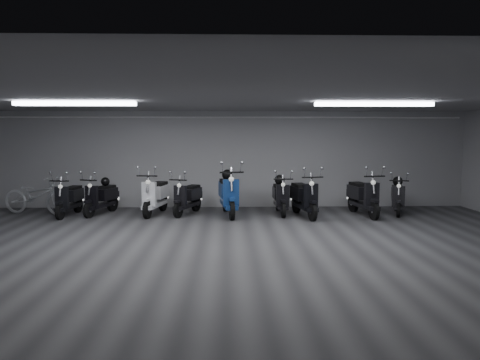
{
  "coord_description": "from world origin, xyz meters",
  "views": [
    {
      "loc": [
        0.02,
        -8.13,
        2.12
      ],
      "look_at": [
        0.32,
        2.5,
        1.05
      ],
      "focal_mm": 33.67,
      "sensor_mm": 36.0,
      "label": 1
    }
  ],
  "objects_px": {
    "scooter_2": "(155,189)",
    "bicycle": "(36,191)",
    "scooter_4": "(228,188)",
    "helmet_0": "(398,181)",
    "scooter_9": "(398,192)",
    "scooter_0": "(69,193)",
    "scooter_7": "(304,191)",
    "scooter_8": "(364,190)",
    "helmet_2": "(280,180)",
    "scooter_1": "(101,192)",
    "scooter_3": "(187,192)",
    "helmet_1": "(105,182)",
    "scooter_5": "(281,191)",
    "helmet_3": "(227,175)"
  },
  "relations": [
    {
      "from": "scooter_2",
      "to": "bicycle",
      "type": "distance_m",
      "value": 3.2
    },
    {
      "from": "scooter_4",
      "to": "helmet_0",
      "type": "xyz_separation_m",
      "value": [
        4.6,
        0.3,
        0.12
      ]
    },
    {
      "from": "scooter_2",
      "to": "scooter_9",
      "type": "xyz_separation_m",
      "value": [
        6.47,
        -0.1,
        -0.09
      ]
    },
    {
      "from": "scooter_0",
      "to": "scooter_7",
      "type": "bearing_deg",
      "value": 2.09
    },
    {
      "from": "scooter_0",
      "to": "bicycle",
      "type": "bearing_deg",
      "value": 166.68
    },
    {
      "from": "scooter_7",
      "to": "scooter_8",
      "type": "xyz_separation_m",
      "value": [
        1.58,
        0.11,
        0.01
      ]
    },
    {
      "from": "scooter_8",
      "to": "helmet_2",
      "type": "bearing_deg",
      "value": 157.77
    },
    {
      "from": "scooter_1",
      "to": "scooter_3",
      "type": "distance_m",
      "value": 2.3
    },
    {
      "from": "scooter_8",
      "to": "helmet_1",
      "type": "bearing_deg",
      "value": 166.59
    },
    {
      "from": "helmet_1",
      "to": "scooter_4",
      "type": "bearing_deg",
      "value": -7.62
    },
    {
      "from": "scooter_2",
      "to": "scooter_5",
      "type": "relative_size",
      "value": 1.09
    },
    {
      "from": "scooter_7",
      "to": "scooter_8",
      "type": "bearing_deg",
      "value": -6.25
    },
    {
      "from": "helmet_3",
      "to": "scooter_5",
      "type": "bearing_deg",
      "value": -4.86
    },
    {
      "from": "scooter_7",
      "to": "helmet_1",
      "type": "height_order",
      "value": "scooter_7"
    },
    {
      "from": "scooter_8",
      "to": "helmet_0",
      "type": "height_order",
      "value": "scooter_8"
    },
    {
      "from": "bicycle",
      "to": "helmet_1",
      "type": "relative_size",
      "value": 8.13
    },
    {
      "from": "scooter_3",
      "to": "helmet_1",
      "type": "xyz_separation_m",
      "value": [
        -2.23,
        0.27,
        0.26
      ]
    },
    {
      "from": "scooter_4",
      "to": "scooter_1",
      "type": "bearing_deg",
      "value": 169.01
    },
    {
      "from": "scooter_1",
      "to": "helmet_3",
      "type": "bearing_deg",
      "value": 18.86
    },
    {
      "from": "scooter_0",
      "to": "scooter_3",
      "type": "relative_size",
      "value": 1.0
    },
    {
      "from": "scooter_0",
      "to": "scooter_7",
      "type": "relative_size",
      "value": 0.9
    },
    {
      "from": "scooter_4",
      "to": "bicycle",
      "type": "height_order",
      "value": "scooter_4"
    },
    {
      "from": "scooter_4",
      "to": "scooter_3",
      "type": "bearing_deg",
      "value": 163.71
    },
    {
      "from": "scooter_4",
      "to": "helmet_1",
      "type": "distance_m",
      "value": 3.36
    },
    {
      "from": "helmet_0",
      "to": "bicycle",
      "type": "bearing_deg",
      "value": 179.71
    },
    {
      "from": "scooter_8",
      "to": "bicycle",
      "type": "relative_size",
      "value": 0.96
    },
    {
      "from": "scooter_4",
      "to": "bicycle",
      "type": "relative_size",
      "value": 1.05
    },
    {
      "from": "scooter_4",
      "to": "scooter_5",
      "type": "height_order",
      "value": "scooter_4"
    },
    {
      "from": "scooter_3",
      "to": "bicycle",
      "type": "bearing_deg",
      "value": -161.25
    },
    {
      "from": "scooter_2",
      "to": "scooter_4",
      "type": "xyz_separation_m",
      "value": [
        1.94,
        -0.19,
        0.07
      ]
    },
    {
      "from": "scooter_7",
      "to": "helmet_3",
      "type": "distance_m",
      "value": 2.09
    },
    {
      "from": "scooter_1",
      "to": "scooter_7",
      "type": "xyz_separation_m",
      "value": [
        5.35,
        -0.48,
        0.07
      ]
    },
    {
      "from": "bicycle",
      "to": "helmet_3",
      "type": "relative_size",
      "value": 6.76
    },
    {
      "from": "helmet_1",
      "to": "helmet_3",
      "type": "bearing_deg",
      "value": -2.96
    },
    {
      "from": "scooter_5",
      "to": "helmet_2",
      "type": "distance_m",
      "value": 0.37
    },
    {
      "from": "helmet_3",
      "to": "scooter_7",
      "type": "bearing_deg",
      "value": -14.82
    },
    {
      "from": "scooter_2",
      "to": "scooter_8",
      "type": "xyz_separation_m",
      "value": [
        5.48,
        -0.33,
        0.0
      ]
    },
    {
      "from": "scooter_0",
      "to": "scooter_8",
      "type": "distance_m",
      "value": 7.7
    },
    {
      "from": "helmet_1",
      "to": "scooter_2",
      "type": "bearing_deg",
      "value": -10.44
    },
    {
      "from": "scooter_3",
      "to": "scooter_4",
      "type": "height_order",
      "value": "scooter_4"
    },
    {
      "from": "scooter_2",
      "to": "helmet_3",
      "type": "relative_size",
      "value": 6.47
    },
    {
      "from": "scooter_1",
      "to": "scooter_9",
      "type": "relative_size",
      "value": 1.02
    },
    {
      "from": "scooter_5",
      "to": "helmet_1",
      "type": "height_order",
      "value": "scooter_5"
    },
    {
      "from": "scooter_4",
      "to": "scooter_2",
      "type": "bearing_deg",
      "value": 167.3
    },
    {
      "from": "scooter_5",
      "to": "scooter_4",
      "type": "bearing_deg",
      "value": -174.16
    },
    {
      "from": "helmet_2",
      "to": "helmet_3",
      "type": "distance_m",
      "value": 1.44
    },
    {
      "from": "scooter_3",
      "to": "scooter_4",
      "type": "relative_size",
      "value": 0.82
    },
    {
      "from": "helmet_3",
      "to": "scooter_3",
      "type": "bearing_deg",
      "value": -174.72
    },
    {
      "from": "scooter_3",
      "to": "bicycle",
      "type": "xyz_separation_m",
      "value": [
        -4.05,
        0.17,
        0.01
      ]
    },
    {
      "from": "scooter_4",
      "to": "scooter_8",
      "type": "relative_size",
      "value": 1.09
    }
  ]
}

